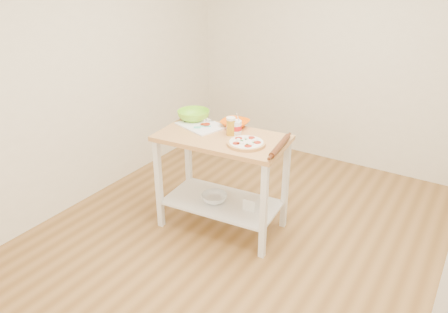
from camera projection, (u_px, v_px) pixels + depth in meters
room_shell at (264, 106)px, 3.00m from camera, size 4.04×4.54×2.74m
prep_island at (222, 163)px, 3.79m from camera, size 1.15×0.70×0.90m
pizza at (246, 143)px, 3.51m from camera, size 0.31×0.31×0.05m
cutting_board at (201, 125)px, 3.90m from camera, size 0.47×0.41×0.04m
spatula at (202, 127)px, 3.84m from camera, size 0.13×0.12×0.01m
knife at (195, 121)px, 3.97m from camera, size 0.23×0.17×0.01m
orange_bowl at (235, 123)px, 3.88m from camera, size 0.25×0.25×0.06m
green_bowl at (194, 115)px, 4.02m from camera, size 0.35×0.35×0.09m
beer_pint at (231, 126)px, 3.68m from camera, size 0.08×0.08×0.16m
yogurt_tub at (236, 127)px, 3.71m from camera, size 0.10×0.10×0.21m
rolling_pin at (280, 146)px, 3.44m from camera, size 0.11×0.42×0.05m
shelf_glass_bowl at (214, 198)px, 3.94m from camera, size 0.31×0.31×0.07m
shelf_bin at (251, 203)px, 3.82m from camera, size 0.12×0.12×0.11m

